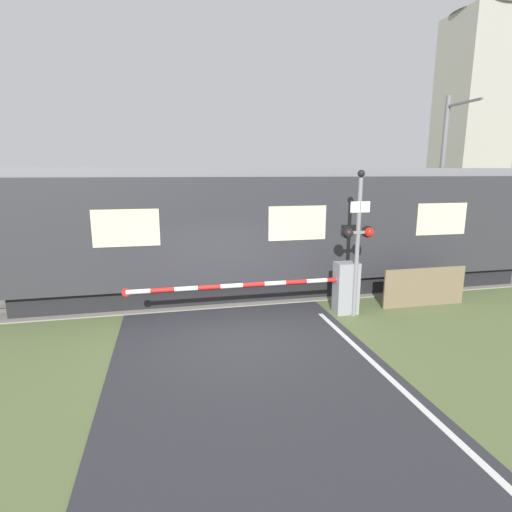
# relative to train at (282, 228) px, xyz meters

# --- Properties ---
(ground_plane) EXTENTS (80.00, 80.00, 0.00)m
(ground_plane) POSITION_rel_train_xyz_m (-2.09, -3.66, -1.96)
(ground_plane) COLOR #5B6B3D
(track_bed) EXTENTS (36.00, 3.20, 0.13)m
(track_bed) POSITION_rel_train_xyz_m (-2.09, 0.00, -1.93)
(track_bed) COLOR gray
(track_bed) RESTS_ON ground_plane
(train) EXTENTS (16.60, 3.13, 3.82)m
(train) POSITION_rel_train_xyz_m (0.00, 0.00, 0.00)
(train) COLOR black
(train) RESTS_ON ground_plane
(crossing_barrier) EXTENTS (5.98, 0.44, 1.39)m
(crossing_barrier) POSITION_rel_train_xyz_m (0.58, -2.66, -1.22)
(crossing_barrier) COLOR gray
(crossing_barrier) RESTS_ON ground_plane
(signal_post) EXTENTS (0.86, 0.26, 3.76)m
(signal_post) POSITION_rel_train_xyz_m (1.17, -2.91, 0.18)
(signal_post) COLOR gray
(signal_post) RESTS_ON ground_plane
(catenary_pole) EXTENTS (0.20, 1.90, 6.65)m
(catenary_pole) POSITION_rel_train_xyz_m (7.54, 2.54, 1.52)
(catenary_pole) COLOR slate
(catenary_pole) RESTS_ON ground_plane
(distant_building) EXTENTS (4.41, 4.41, 15.26)m
(distant_building) POSITION_rel_train_xyz_m (18.45, 14.34, 5.75)
(distant_building) COLOR #9E998E
(distant_building) RESTS_ON ground_plane
(roadside_fence) EXTENTS (2.49, 0.06, 1.10)m
(roadside_fence) POSITION_rel_train_xyz_m (3.42, -2.61, -1.41)
(roadside_fence) COLOR #726047
(roadside_fence) RESTS_ON ground_plane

